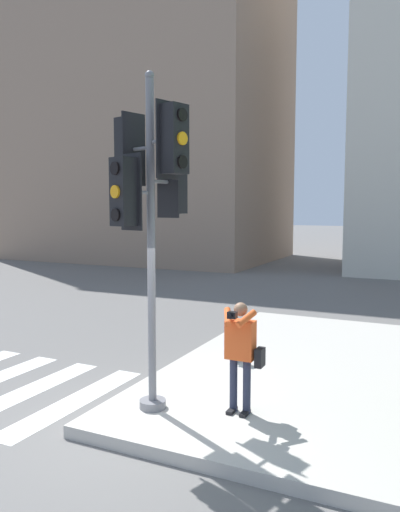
{
  "coord_description": "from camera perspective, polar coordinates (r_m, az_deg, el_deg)",
  "views": [
    {
      "loc": [
        3.89,
        -5.46,
        3.06
      ],
      "look_at": [
        0.96,
        0.67,
        2.4
      ],
      "focal_mm": 35.0,
      "sensor_mm": 36.0,
      "label": 1
    }
  ],
  "objects": [
    {
      "name": "traffic_signal_pole",
      "position": [
        7.0,
        -5.69,
        7.67
      ],
      "size": [
        1.25,
        1.24,
        4.73
      ],
      "color": "slate",
      "rests_on": "sidewalk_corner"
    },
    {
      "name": "person_photographer",
      "position": [
        7.09,
        4.72,
        -10.45
      ],
      "size": [
        0.58,
        0.54,
        1.57
      ],
      "color": "black",
      "rests_on": "sidewalk_corner"
    },
    {
      "name": "building_left",
      "position": [
        32.15,
        -6.28,
        19.6
      ],
      "size": [
        16.02,
        10.47,
        21.74
      ],
      "color": "gray",
      "rests_on": "ground_plane"
    },
    {
      "name": "ground_plane",
      "position": [
        7.37,
        -9.5,
        -19.08
      ],
      "size": [
        160.0,
        160.0,
        0.0
      ],
      "primitive_type": "plane",
      "color": "slate"
    },
    {
      "name": "fire_hydrant",
      "position": [
        9.5,
        4.11,
        -9.81
      ],
      "size": [
        0.21,
        0.27,
        0.75
      ],
      "color": "#99999E",
      "rests_on": "sidewalk_corner"
    }
  ]
}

